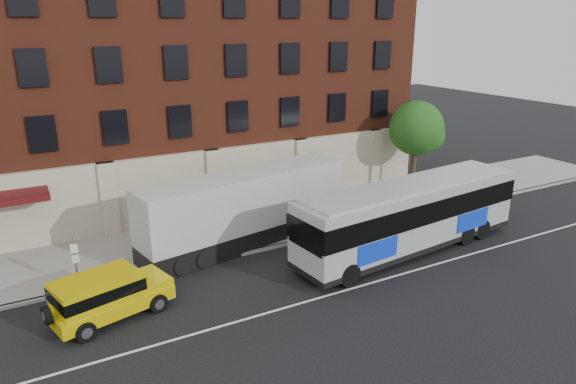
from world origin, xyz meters
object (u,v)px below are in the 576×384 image
sign_pole (75,260)px  shipping_container (246,209)px  street_tree (417,130)px  yellow_suv (105,294)px  city_bus (410,214)px

sign_pole → shipping_container: size_ratio=0.21×
shipping_container → street_tree: bearing=9.5°
yellow_suv → city_bus: bearing=-2.8°
street_tree → sign_pole: bearing=-171.4°
sign_pole → street_tree: (22.04, 3.34, 2.96)m
shipping_container → sign_pole: bearing=-172.8°
sign_pole → street_tree: 22.49m
sign_pole → yellow_suv: (0.68, -2.93, -0.38)m
sign_pole → shipping_container: 8.66m
shipping_container → yellow_suv: bearing=-153.1°
street_tree → city_bus: size_ratio=0.46×
sign_pole → city_bus: (15.51, -3.65, 0.55)m
sign_pole → city_bus: 15.94m
street_tree → city_bus: street_tree is taller
shipping_container → city_bus: bearing=-34.3°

